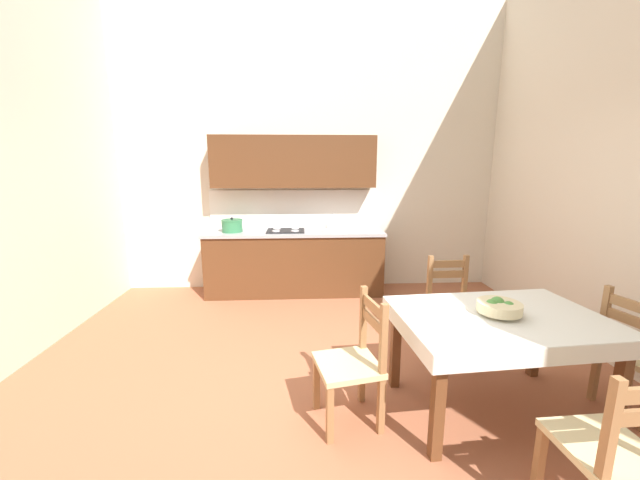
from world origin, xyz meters
name	(u,v)px	position (x,y,z in m)	size (l,w,h in m)	color
ground_plane	(320,402)	(0.00, 0.00, -0.05)	(5.98, 6.15, 0.10)	#A86042
wall_back	(310,150)	(0.00, 2.83, 2.02)	(5.98, 0.12, 4.03)	silver
kitchen_cabinetry	(294,234)	(-0.24, 2.50, 0.86)	(2.48, 0.63, 2.20)	#56331C
dining_table	(499,331)	(1.27, -0.23, 0.63)	(1.50, 1.07, 0.75)	brown
dining_chair_camera_side	(612,452)	(1.34, -1.15, 0.44)	(0.44, 0.44, 0.93)	#D1BC89
dining_chair_window_side	(639,357)	(2.29, -0.30, 0.44)	(0.50, 0.50, 0.93)	#D1BC89
dining_chair_kitchen_side	(451,308)	(1.31, 0.68, 0.44)	(0.43, 0.43, 0.93)	#D1BC89
dining_chair_tv_side	(353,363)	(0.22, -0.28, 0.44)	(0.50, 0.50, 0.93)	#D1BC89
fruit_bowl	(499,307)	(1.25, -0.23, 0.81)	(0.30, 0.30, 0.12)	beige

